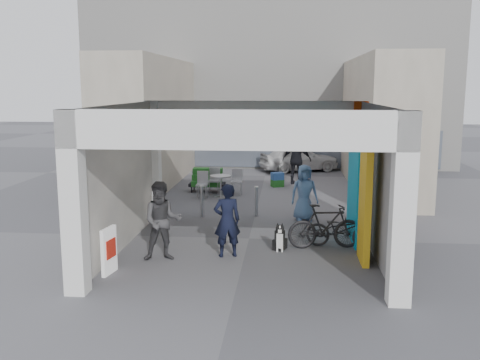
# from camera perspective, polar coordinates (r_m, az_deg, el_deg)

# --- Properties ---
(ground) EXTENTS (90.00, 90.00, 0.00)m
(ground) POSITION_cam_1_polar(r_m,az_deg,el_deg) (14.00, 0.97, -6.26)
(ground) COLOR #56555A
(ground) RESTS_ON ground
(arcade_canopy) EXTENTS (6.40, 6.45, 6.40)m
(arcade_canopy) POSITION_cam_1_polar(r_m,az_deg,el_deg) (12.70, 3.17, 2.67)
(arcade_canopy) COLOR silver
(arcade_canopy) RESTS_ON ground
(far_building) EXTENTS (18.00, 4.08, 8.00)m
(far_building) POSITION_cam_1_polar(r_m,az_deg,el_deg) (27.42, 3.13, 10.09)
(far_building) COLOR silver
(far_building) RESTS_ON ground
(plaza_bldg_left) EXTENTS (2.00, 9.00, 5.00)m
(plaza_bldg_left) POSITION_cam_1_polar(r_m,az_deg,el_deg) (21.66, -9.58, 6.07)
(plaza_bldg_left) COLOR #B3A894
(plaza_bldg_left) RESTS_ON ground
(plaza_bldg_right) EXTENTS (2.00, 9.00, 5.00)m
(plaza_bldg_right) POSITION_cam_1_polar(r_m,az_deg,el_deg) (21.26, 14.74, 5.81)
(plaza_bldg_right) COLOR #B3A894
(plaza_bldg_right) RESTS_ON ground
(bollard_left) EXTENTS (0.09, 0.09, 0.96)m
(bollard_left) POSITION_cam_1_polar(r_m,az_deg,el_deg) (16.24, -4.09, -2.27)
(bollard_left) COLOR #919399
(bollard_left) RESTS_ON ground
(bollard_center) EXTENTS (0.09, 0.09, 0.90)m
(bollard_center) POSITION_cam_1_polar(r_m,az_deg,el_deg) (16.30, 1.76, -2.30)
(bollard_center) COLOR #919399
(bollard_center) RESTS_ON ground
(bollard_right) EXTENTS (0.09, 0.09, 0.96)m
(bollard_right) POSITION_cam_1_polar(r_m,az_deg,el_deg) (16.15, 6.97, -2.38)
(bollard_right) COLOR #919399
(bollard_right) RESTS_ON ground
(advert_board_near) EXTENTS (0.18, 0.56, 1.00)m
(advert_board_near) POSITION_cam_1_polar(r_m,az_deg,el_deg) (11.65, -13.79, -7.31)
(advert_board_near) COLOR white
(advert_board_near) RESTS_ON ground
(advert_board_far) EXTENTS (0.14, 0.56, 1.00)m
(advert_board_far) POSITION_cam_1_polar(r_m,az_deg,el_deg) (15.53, -8.84, -2.83)
(advert_board_far) COLOR white
(advert_board_far) RESTS_ON ground
(cafe_set) EXTENTS (1.56, 1.26, 0.95)m
(cafe_set) POSITION_cam_1_polar(r_m,az_deg,el_deg) (19.39, -2.34, -0.69)
(cafe_set) COLOR #A3A3A8
(cafe_set) RESTS_ON ground
(produce_stand) EXTENTS (1.32, 0.72, 0.87)m
(produce_stand) POSITION_cam_1_polar(r_m,az_deg,el_deg) (20.14, -3.52, -0.27)
(produce_stand) COLOR black
(produce_stand) RESTS_ON ground
(crate_stack) EXTENTS (0.55, 0.49, 0.56)m
(crate_stack) POSITION_cam_1_polar(r_m,az_deg,el_deg) (21.17, 4.01, 0.04)
(crate_stack) COLOR #18551B
(crate_stack) RESTS_ON ground
(border_collie) EXTENTS (0.26, 0.50, 0.69)m
(border_collie) POSITION_cam_1_polar(r_m,az_deg,el_deg) (12.98, 4.27, -6.33)
(border_collie) COLOR black
(border_collie) RESTS_ON ground
(man_with_dog) EXTENTS (0.72, 0.58, 1.72)m
(man_with_dog) POSITION_cam_1_polar(r_m,az_deg,el_deg) (12.36, -1.39, -4.33)
(man_with_dog) COLOR black
(man_with_dog) RESTS_ON ground
(man_back_turned) EXTENTS (1.01, 0.86, 1.81)m
(man_back_turned) POSITION_cam_1_polar(r_m,az_deg,el_deg) (12.23, -8.30, -4.36)
(man_back_turned) COLOR #3B3B3D
(man_back_turned) RESTS_ON ground
(man_elderly) EXTENTS (0.91, 0.70, 1.66)m
(man_elderly) POSITION_cam_1_polar(r_m,az_deg,el_deg) (15.81, 6.88, -1.36)
(man_elderly) COLOR #5475A4
(man_elderly) RESTS_ON ground
(man_crates) EXTENTS (1.21, 0.63, 1.98)m
(man_crates) POSITION_cam_1_polar(r_m,az_deg,el_deg) (21.68, 6.07, 2.15)
(man_crates) COLOR black
(man_crates) RESTS_ON ground
(bicycle_front) EXTENTS (1.78, 0.86, 0.90)m
(bicycle_front) POSITION_cam_1_polar(r_m,az_deg,el_deg) (13.36, 10.73, -5.23)
(bicycle_front) COLOR black
(bicycle_front) RESTS_ON ground
(bicycle_rear) EXTENTS (1.89, 0.79, 1.10)m
(bicycle_rear) POSITION_cam_1_polar(r_m,az_deg,el_deg) (13.21, 9.10, -4.90)
(bicycle_rear) COLOR black
(bicycle_rear) RESTS_ON ground
(white_van) EXTENTS (3.91, 2.62, 1.23)m
(white_van) POSITION_cam_1_polar(r_m,az_deg,el_deg) (25.13, 6.30, 2.35)
(white_van) COLOR silver
(white_van) RESTS_ON ground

